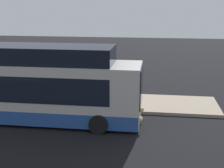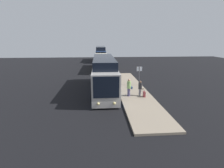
% 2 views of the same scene
% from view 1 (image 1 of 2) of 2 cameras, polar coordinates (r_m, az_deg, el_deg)
% --- Properties ---
extents(ground, '(80.00, 80.00, 0.00)m').
position_cam_1_polar(ground, '(16.94, -14.35, -6.36)').
color(ground, black).
extents(platform, '(20.00, 3.37, 0.18)m').
position_cam_1_polar(platform, '(19.81, -10.82, -2.79)').
color(platform, gray).
rests_on(platform, ground).
extents(bus_lead, '(11.88, 2.80, 3.91)m').
position_cam_1_polar(bus_lead, '(16.57, -15.77, -0.53)').
color(bus_lead, '#B2ADA8').
rests_on(bus_lead, ground).
extents(passenger_boarding, '(0.47, 0.62, 1.59)m').
position_cam_1_polar(passenger_boarding, '(19.32, -3.66, -0.10)').
color(passenger_boarding, gray).
rests_on(passenger_boarding, platform).
extents(passenger_waiting, '(0.42, 0.59, 1.83)m').
position_cam_1_polar(passenger_waiting, '(18.15, -4.28, -0.64)').
color(passenger_waiting, '#4C476B').
rests_on(passenger_waiting, platform).
extents(suitcase, '(0.42, 0.19, 0.80)m').
position_cam_1_polar(suitcase, '(19.71, -2.23, -1.50)').
color(suitcase, maroon).
rests_on(suitcase, platform).
extents(sign_post, '(0.10, 0.68, 2.45)m').
position_cam_1_polar(sign_post, '(21.19, -14.57, 2.76)').
color(sign_post, '#4C4C51').
rests_on(sign_post, platform).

